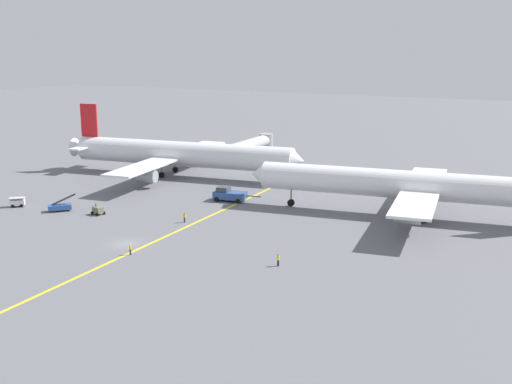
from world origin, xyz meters
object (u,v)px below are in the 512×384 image
Objects in this scene: ground_crew_marshaller_foreground at (278,260)px; ground_crew_wing_walker_right at (130,249)px; airliner_being_pushed at (410,185)px; pushback_tug at (229,194)px; jet_bridge at (253,144)px; gse_gpu_cart_small at (98,210)px; airliner_at_gate_left at (180,154)px; gse_belt_loader_portside at (60,207)px; ground_crew_ramp_agent_by_cones at (184,217)px; gse_baggage_cart_trailing at (17,202)px.

ground_crew_marshaller_foreground is 21.39m from ground_crew_wing_walker_right.
ground_crew_marshaller_foreground reaches higher than ground_crew_wing_walker_right.
airliner_being_pushed reaches higher than pushback_tug.
airliner_being_pushed is at bearing -36.28° from jet_bridge.
gse_gpu_cart_small is 63.04m from jet_bridge.
gse_gpu_cart_small is at bearing 167.74° from ground_crew_marshaller_foreground.
pushback_tug is (21.95, -15.12, -3.78)m from airliner_at_gate_left.
gse_belt_loader_portside is 24.45m from ground_crew_ramp_agent_by_cones.
airliner_at_gate_left is 26.92m from pushback_tug.
ground_crew_wing_walker_right is (26.90, -13.03, 0.02)m from gse_belt_loader_portside.
ground_crew_marshaller_foreground is at bearing -58.91° from jet_bridge.
gse_baggage_cart_trailing is 1.79× the size of ground_crew_ramp_agent_by_cones.
ground_crew_wing_walker_right is at bearing -83.18° from pushback_tug.
airliner_being_pushed reaches higher than ground_crew_ramp_agent_by_cones.
ground_crew_wing_walker_right is 0.07× the size of jet_bridge.
gse_belt_loader_portside reaches higher than ground_crew_ramp_agent_by_cones.
airliner_being_pushed is 49.20m from ground_crew_wing_walker_right.
ground_crew_wing_walker_right is at bearing -25.83° from gse_belt_loader_portside.
ground_crew_marshaller_foreground is at bearing -104.28° from airliner_being_pushed.
pushback_tug is 39.26m from gse_baggage_cart_trailing.
ground_crew_ramp_agent_by_cones is at bearing -71.78° from jet_bridge.
airliner_being_pushed is 34.96m from ground_crew_marshaller_foreground.
airliner_at_gate_left is 56.06m from airliner_being_pushed.
ground_crew_ramp_agent_by_cones is at bearing 99.31° from ground_crew_wing_walker_right.
ground_crew_wing_walker_right is (26.04, -49.31, -4.22)m from airliner_at_gate_left.
pushback_tug is at bearing 35.11° from gse_baggage_cart_trailing.
gse_belt_loader_portside is at bearing -91.37° from airliner_at_gate_left.
ground_crew_marshaller_foreground is (46.63, -43.52, -4.18)m from airliner_at_gate_left.
ground_crew_wing_walker_right is 80.59m from jet_bridge.
airliner_at_gate_left is 39.55m from ground_crew_ramp_agent_by_cones.
jet_bridge is (-22.55, 77.31, 3.00)m from ground_crew_wing_walker_right.
airliner_being_pushed reaches higher than ground_crew_wing_walker_right.
ground_crew_wing_walker_right is (-29.14, -39.37, -4.68)m from airliner_being_pushed.
gse_belt_loader_portside is at bearing 171.33° from ground_crew_marshaller_foreground.
airliner_being_pushed is (55.17, -9.94, 0.46)m from airliner_at_gate_left.
pushback_tug is 34.44m from ground_crew_wing_walker_right.
airliner_at_gate_left is at bearing 74.90° from gse_baggage_cart_trailing.
airliner_at_gate_left is 12.77× the size of gse_belt_loader_portside.
gse_gpu_cart_small is 0.53× the size of gse_belt_loader_portside.
airliner_at_gate_left is at bearing 101.10° from gse_gpu_cart_small.
gse_gpu_cart_small is 1.37× the size of ground_crew_ramp_agent_by_cones.
ground_crew_wing_walker_right is (19.20, -14.43, 0.05)m from gse_gpu_cart_small.
ground_crew_ramp_agent_by_cones is at bearing -53.91° from airliner_at_gate_left.
airliner_at_gate_left reaches higher than ground_crew_wing_walker_right.
gse_baggage_cart_trailing is (-17.01, -2.82, 0.07)m from gse_gpu_cart_small.
airliner_at_gate_left is 2.57× the size of jet_bridge.
gse_baggage_cart_trailing is 57.10m from ground_crew_marshaller_foreground.
jet_bridge reaches higher than pushback_tug.
ground_crew_ramp_agent_by_cones is at bearing 153.42° from ground_crew_marshaller_foreground.
pushback_tug is at bearing 96.82° from ground_crew_wing_walker_right.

